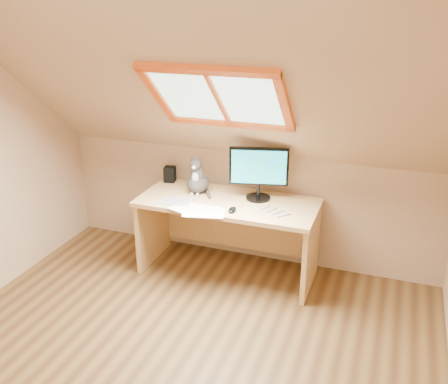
% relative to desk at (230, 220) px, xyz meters
% --- Properties ---
extents(ground, '(3.50, 3.50, 0.00)m').
position_rel_desk_xyz_m(ground, '(0.05, -1.45, -0.47)').
color(ground, brown).
rests_on(ground, ground).
extents(room_shell, '(3.52, 3.52, 2.41)m').
position_rel_desk_xyz_m(room_shell, '(0.05, -1.54, 0.96)').
color(room_shell, tan).
rests_on(room_shell, ground).
extents(desk, '(1.51, 0.66, 0.69)m').
position_rel_desk_xyz_m(desk, '(0.00, 0.00, 0.00)').
color(desk, '#E4AE6C').
rests_on(desk, ground).
extents(monitor, '(0.48, 0.21, 0.45)m').
position_rel_desk_xyz_m(monitor, '(0.23, 0.05, 0.48)').
color(monitor, black).
rests_on(monitor, desk).
extents(cat, '(0.20, 0.23, 0.35)m').
position_rel_desk_xyz_m(cat, '(-0.31, 0.01, 0.34)').
color(cat, '#45403D').
rests_on(cat, desk).
extents(desk_speaker, '(0.11, 0.11, 0.14)m').
position_rel_desk_xyz_m(desk_speaker, '(-0.66, 0.18, 0.29)').
color(desk_speaker, black).
rests_on(desk_speaker, desk).
extents(graphics_tablet, '(0.27, 0.20, 0.01)m').
position_rel_desk_xyz_m(graphics_tablet, '(-0.39, -0.24, 0.22)').
color(graphics_tablet, '#B2B2B7').
rests_on(graphics_tablet, desk).
extents(mouse, '(0.06, 0.11, 0.03)m').
position_rel_desk_xyz_m(mouse, '(0.11, -0.28, 0.23)').
color(mouse, black).
rests_on(mouse, desk).
extents(papers, '(0.35, 0.30, 0.01)m').
position_rel_desk_xyz_m(papers, '(-0.15, -0.33, 0.22)').
color(papers, white).
rests_on(papers, desk).
extents(cables, '(0.51, 0.26, 0.01)m').
position_rel_desk_xyz_m(cables, '(0.34, -0.18, 0.22)').
color(cables, silver).
rests_on(cables, desk).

